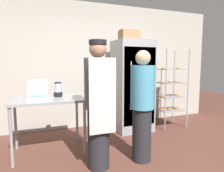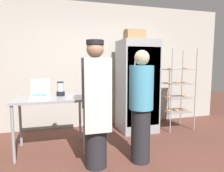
{
  "view_description": "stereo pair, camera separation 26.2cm",
  "coord_description": "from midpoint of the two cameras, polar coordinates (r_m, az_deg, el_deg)",
  "views": [
    {
      "loc": [
        -1.05,
        -2.13,
        1.41
      ],
      "look_at": [
        0.02,
        0.68,
        1.07
      ],
      "focal_mm": 32.0,
      "sensor_mm": 36.0,
      "label": 1
    },
    {
      "loc": [
        -0.8,
        -2.22,
        1.41
      ],
      "look_at": [
        0.02,
        0.68,
        1.07
      ],
      "focal_mm": 32.0,
      "sensor_mm": 36.0,
      "label": 2
    }
  ],
  "objects": [
    {
      "name": "prep_counter",
      "position": [
        3.3,
        -19.99,
        -5.11
      ],
      "size": [
        1.08,
        0.7,
        0.87
      ],
      "color": "gray",
      "rests_on": "ground_plane"
    },
    {
      "name": "refrigerator",
      "position": [
        4.2,
        4.02,
        0.03
      ],
      "size": [
        0.74,
        0.72,
        1.87
      ],
      "color": "gray",
      "rests_on": "ground_plane"
    },
    {
      "name": "baking_rack",
      "position": [
        4.54,
        14.69,
        -1.17
      ],
      "size": [
        0.59,
        0.5,
        1.7
      ],
      "color": "#93969B",
      "rests_on": "ground_plane"
    },
    {
      "name": "donut_box",
      "position": [
        3.23,
        -22.66,
        -2.73
      ],
      "size": [
        0.29,
        0.25,
        0.29
      ],
      "color": "silver",
      "rests_on": "prep_counter"
    },
    {
      "name": "cardboard_storage_box",
      "position": [
        4.3,
        3.14,
        14.16
      ],
      "size": [
        0.4,
        0.28,
        0.23
      ],
      "color": "#937047",
      "rests_on": "refrigerator"
    },
    {
      "name": "person_baker",
      "position": [
        2.65,
        -6.77,
        -4.93
      ],
      "size": [
        0.36,
        0.38,
        1.71
      ],
      "color": "#232328",
      "rests_on": "ground_plane"
    },
    {
      "name": "blender_pitcher",
      "position": [
        3.4,
        -17.32,
        -1.15
      ],
      "size": [
        0.13,
        0.13,
        0.24
      ],
      "color": "black",
      "rests_on": "prep_counter"
    },
    {
      "name": "person_customer",
      "position": [
        2.86,
        6.03,
        -5.61
      ],
      "size": [
        0.34,
        0.34,
        1.59
      ],
      "color": "#232328",
      "rests_on": "ground_plane"
    },
    {
      "name": "back_wall",
      "position": [
        4.49,
        -8.92,
        5.74
      ],
      "size": [
        6.4,
        0.12,
        2.71
      ],
      "primitive_type": "cube",
      "color": "#ADA89E",
      "rests_on": "ground_plane"
    }
  ]
}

